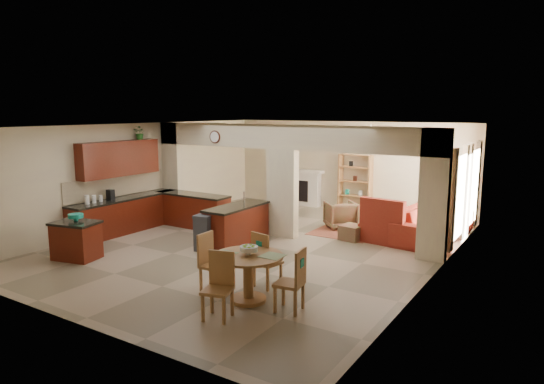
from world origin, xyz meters
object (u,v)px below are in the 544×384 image
Objects in this scene: kitchen_island at (76,240)px; dining_table at (248,271)px; sofa at (434,222)px; armchair at (341,215)px.

kitchen_island is 4.45m from dining_table.
kitchen_island is 0.91× the size of dining_table.
kitchen_island reaches higher than dining_table.
dining_table is 5.92m from sofa.
dining_table is 1.49× the size of armchair.
sofa is (1.59, 5.70, -0.11)m from dining_table.
armchair is at bearing 100.05° from sofa.
dining_table reaches higher than armchair.
armchair is (-2.42, -0.19, -0.06)m from sofa.
kitchen_island reaches higher than armchair.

